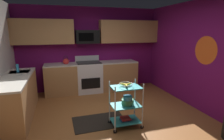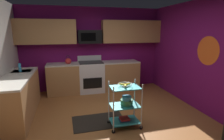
# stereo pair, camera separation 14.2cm
# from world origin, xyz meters

# --- Properties ---
(floor) EXTENTS (4.40, 4.80, 0.04)m
(floor) POSITION_xyz_m (0.00, 0.00, -0.02)
(floor) COLOR #995B2D
(floor) RESTS_ON ground
(wall_back) EXTENTS (4.52, 0.06, 2.60)m
(wall_back) POSITION_xyz_m (0.00, 2.43, 1.30)
(wall_back) COLOR #6B1156
(wall_back) RESTS_ON ground
(wall_right) EXTENTS (0.06, 4.80, 2.60)m
(wall_right) POSITION_xyz_m (2.23, 0.00, 1.30)
(wall_right) COLOR #6B1156
(wall_right) RESTS_ON ground
(wall_flower_decal) EXTENTS (0.00, 0.64, 0.64)m
(wall_flower_decal) POSITION_xyz_m (2.20, -0.04, 1.45)
(wall_flower_decal) COLOR #E5591E
(counter_run) EXTENTS (3.62, 2.61, 0.92)m
(counter_run) POSITION_xyz_m (-0.80, 1.56, 0.46)
(counter_run) COLOR #B27F4C
(counter_run) RESTS_ON ground
(oven_range) EXTENTS (0.76, 0.65, 1.10)m
(oven_range) POSITION_xyz_m (-0.11, 2.10, 0.48)
(oven_range) COLOR white
(oven_range) RESTS_ON ground
(upper_cabinets) EXTENTS (4.40, 0.33, 0.70)m
(upper_cabinets) POSITION_xyz_m (0.02, 2.23, 1.85)
(upper_cabinets) COLOR #B27F4C
(microwave) EXTENTS (0.70, 0.39, 0.40)m
(microwave) POSITION_xyz_m (-0.11, 2.21, 1.70)
(microwave) COLOR black
(rolling_cart) EXTENTS (0.62, 0.40, 0.91)m
(rolling_cart) POSITION_xyz_m (0.23, -0.22, 0.45)
(rolling_cart) COLOR silver
(rolling_cart) RESTS_ON ground
(fruit_bowl) EXTENTS (0.27, 0.27, 0.07)m
(fruit_bowl) POSITION_xyz_m (0.23, -0.22, 0.88)
(fruit_bowl) COLOR silver
(fruit_bowl) RESTS_ON rolling_cart
(mixing_bowl_large) EXTENTS (0.25, 0.25, 0.11)m
(mixing_bowl_large) POSITION_xyz_m (0.27, -0.22, 0.52)
(mixing_bowl_large) COLOR #387F4C
(mixing_bowl_large) RESTS_ON rolling_cart
(mixing_bowl_small) EXTENTS (0.18, 0.18, 0.08)m
(mixing_bowl_small) POSITION_xyz_m (0.26, -0.25, 0.62)
(mixing_bowl_small) COLOR #338CBF
(mixing_bowl_small) RESTS_ON rolling_cart
(book_stack) EXTENTS (0.22, 0.19, 0.06)m
(book_stack) POSITION_xyz_m (0.23, -0.22, 0.16)
(book_stack) COLOR #1E4C8C
(book_stack) RESTS_ON rolling_cart
(kettle) EXTENTS (0.21, 0.18, 0.26)m
(kettle) POSITION_xyz_m (-0.78, 2.10, 1.00)
(kettle) COLOR red
(kettle) RESTS_ON counter_run
(dish_soap_bottle) EXTENTS (0.06, 0.06, 0.20)m
(dish_soap_bottle) POSITION_xyz_m (-1.92, 1.28, 1.02)
(dish_soap_bottle) COLOR #2D8CBF
(dish_soap_bottle) RESTS_ON counter_run
(floor_rug) EXTENTS (1.11, 0.72, 0.01)m
(floor_rug) POSITION_xyz_m (-0.23, 0.10, 0.01)
(floor_rug) COLOR black
(floor_rug) RESTS_ON ground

